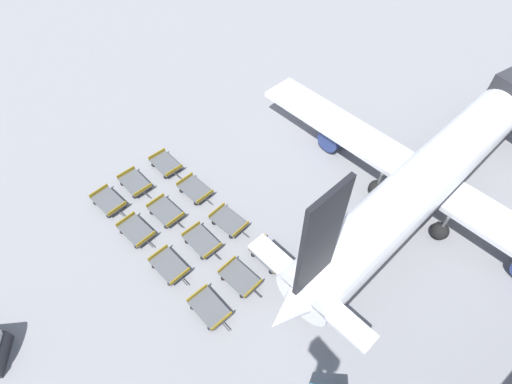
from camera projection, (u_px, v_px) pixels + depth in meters
ground_plane at (286, 117)px, 39.54m from camera, size 500.00×500.00×0.00m
airplane at (436, 170)px, 30.73m from camera, size 33.08×36.45×13.17m
baggage_dolly_row_near_col_a at (109, 202)px, 32.27m from camera, size 3.52×2.09×0.92m
baggage_dolly_row_near_col_b at (136, 231)px, 30.50m from camera, size 3.51×2.08×0.92m
baggage_dolly_row_near_col_c at (169, 266)px, 28.62m from camera, size 3.50×2.02×0.92m
baggage_dolly_row_near_col_d at (210, 308)px, 26.64m from camera, size 3.48×1.95×0.92m
baggage_dolly_row_mid_a_col_a at (135, 183)px, 33.51m from camera, size 3.48×1.98×0.92m
baggage_dolly_row_mid_a_col_b at (166, 212)px, 31.64m from camera, size 3.50×2.04×0.92m
baggage_dolly_row_mid_a_col_c at (202, 241)px, 29.91m from camera, size 3.48×1.98×0.92m
baggage_dolly_row_mid_a_col_d at (240, 278)px, 28.03m from camera, size 3.51×2.06×0.92m
baggage_dolly_row_mid_b_col_a at (166, 164)px, 34.86m from camera, size 3.48×1.95×0.92m
baggage_dolly_row_mid_b_col_b at (195, 190)px, 33.06m from camera, size 3.50×2.04×0.92m
baggage_dolly_row_mid_b_col_c at (229, 221)px, 31.05m from camera, size 3.52×2.14×0.92m
baggage_dolly_row_mid_b_col_d at (269, 255)px, 29.18m from camera, size 3.48×1.96×0.92m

